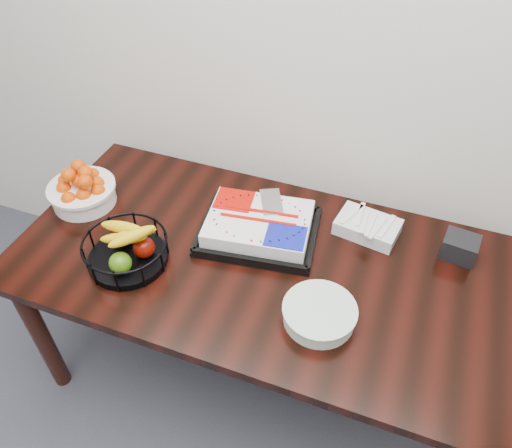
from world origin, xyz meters
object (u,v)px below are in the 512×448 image
(cake_tray, at_px, (259,226))
(tangerine_bowl, at_px, (81,188))
(napkin_box, at_px, (460,247))
(plate_stack, at_px, (319,314))
(fruit_basket, at_px, (126,249))
(table, at_px, (260,275))

(cake_tray, bearing_deg, tangerine_bowl, -174.19)
(cake_tray, xyz_separation_m, tangerine_bowl, (-0.73, -0.07, 0.03))
(tangerine_bowl, distance_m, napkin_box, 1.46)
(plate_stack, bearing_deg, fruit_basket, 179.61)
(table, bearing_deg, napkin_box, 22.22)
(fruit_basket, xyz_separation_m, plate_stack, (0.71, -0.00, -0.04))
(tangerine_bowl, xyz_separation_m, plate_stack, (1.05, -0.23, -0.04))
(cake_tray, height_order, fruit_basket, fruit_basket)
(cake_tray, xyz_separation_m, fruit_basket, (-0.39, -0.30, 0.02))
(cake_tray, bearing_deg, napkin_box, 12.02)
(tangerine_bowl, xyz_separation_m, napkin_box, (1.45, 0.23, -0.03))
(cake_tray, height_order, napkin_box, cake_tray)
(table, bearing_deg, fruit_basket, -158.14)
(tangerine_bowl, xyz_separation_m, fruit_basket, (0.34, -0.22, -0.01))
(table, xyz_separation_m, tangerine_bowl, (-0.78, 0.05, 0.16))
(cake_tray, bearing_deg, plate_stack, -43.41)
(cake_tray, relative_size, tangerine_bowl, 1.79)
(cake_tray, height_order, plate_stack, cake_tray)
(cake_tray, relative_size, fruit_basket, 1.60)
(fruit_basket, xyz_separation_m, napkin_box, (1.11, 0.45, -0.02))
(napkin_box, bearing_deg, fruit_basket, -157.92)
(tangerine_bowl, distance_m, fruit_basket, 0.40)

